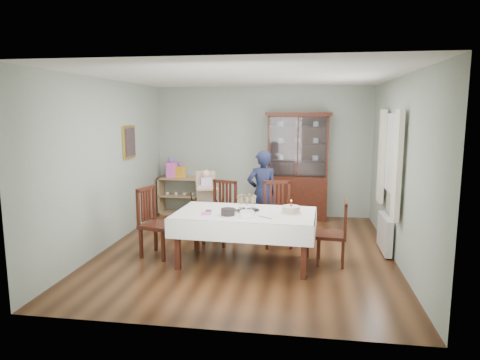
% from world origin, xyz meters
% --- Properties ---
extents(floor, '(5.00, 5.00, 0.00)m').
position_xyz_m(floor, '(0.00, 0.00, 0.00)').
color(floor, '#593319').
rests_on(floor, ground).
extents(room_shell, '(5.00, 5.00, 5.00)m').
position_xyz_m(room_shell, '(0.00, 0.53, 1.70)').
color(room_shell, '#9EAA99').
rests_on(room_shell, floor).
extents(dining_table, '(2.06, 1.25, 0.76)m').
position_xyz_m(dining_table, '(0.06, -0.52, 0.38)').
color(dining_table, '#431D10').
rests_on(dining_table, floor).
extents(china_cabinet, '(1.30, 0.48, 2.18)m').
position_xyz_m(china_cabinet, '(0.75, 2.26, 1.12)').
color(china_cabinet, '#431D10').
rests_on(china_cabinet, floor).
extents(sideboard, '(0.90, 0.38, 0.80)m').
position_xyz_m(sideboard, '(-1.75, 2.28, 0.40)').
color(sideboard, tan).
rests_on(sideboard, floor).
extents(picture_frame, '(0.04, 0.48, 0.58)m').
position_xyz_m(picture_frame, '(-2.22, 0.80, 1.65)').
color(picture_frame, gold).
rests_on(picture_frame, room_shell).
extents(window, '(0.04, 1.02, 1.22)m').
position_xyz_m(window, '(2.22, 0.30, 1.55)').
color(window, white).
rests_on(window, room_shell).
extents(curtain_left, '(0.07, 0.30, 1.55)m').
position_xyz_m(curtain_left, '(2.16, -0.32, 1.45)').
color(curtain_left, silver).
rests_on(curtain_left, room_shell).
extents(curtain_right, '(0.07, 0.30, 1.55)m').
position_xyz_m(curtain_right, '(2.16, 0.92, 1.45)').
color(curtain_right, silver).
rests_on(curtain_right, room_shell).
extents(radiator, '(0.10, 0.80, 0.55)m').
position_xyz_m(radiator, '(2.16, 0.30, 0.30)').
color(radiator, white).
rests_on(radiator, floor).
extents(chair_far_left, '(0.59, 0.59, 1.04)m').
position_xyz_m(chair_far_left, '(-0.50, 0.38, 0.31)').
color(chair_far_left, '#431D10').
rests_on(chair_far_left, floor).
extents(chair_far_right, '(0.55, 0.55, 1.05)m').
position_xyz_m(chair_far_right, '(0.47, 0.40, 0.31)').
color(chair_far_right, '#431D10').
rests_on(chair_far_right, floor).
extents(chair_end_left, '(0.58, 0.58, 1.06)m').
position_xyz_m(chair_end_left, '(-1.30, -0.42, 0.31)').
color(chair_end_left, '#431D10').
rests_on(chair_end_left, floor).
extents(chair_end_right, '(0.45, 0.45, 0.94)m').
position_xyz_m(chair_end_right, '(1.31, -0.38, 0.28)').
color(chair_end_right, '#431D10').
rests_on(chair_end_right, floor).
extents(woman, '(0.65, 0.55, 1.52)m').
position_xyz_m(woman, '(0.15, 0.98, 0.76)').
color(woman, '#161A32').
rests_on(woman, floor).
extents(high_chair, '(0.63, 0.63, 1.12)m').
position_xyz_m(high_chair, '(-0.91, 1.20, 0.44)').
color(high_chair, black).
rests_on(high_chair, floor).
extents(champagne_tray, '(0.38, 0.38, 0.23)m').
position_xyz_m(champagne_tray, '(0.07, -0.45, 0.84)').
color(champagne_tray, silver).
rests_on(champagne_tray, dining_table).
extents(birthday_cake, '(0.29, 0.29, 0.20)m').
position_xyz_m(birthday_cake, '(0.71, -0.51, 0.81)').
color(birthday_cake, white).
rests_on(birthday_cake, dining_table).
extents(plate_stack_dark, '(0.23, 0.23, 0.09)m').
position_xyz_m(plate_stack_dark, '(-0.15, -0.73, 0.81)').
color(plate_stack_dark, black).
rests_on(plate_stack_dark, dining_table).
extents(plate_stack_white, '(0.22, 0.22, 0.09)m').
position_xyz_m(plate_stack_white, '(0.12, -0.79, 0.80)').
color(plate_stack_white, white).
rests_on(plate_stack_white, dining_table).
extents(napkin_stack, '(0.15, 0.15, 0.02)m').
position_xyz_m(napkin_stack, '(-0.46, -0.72, 0.77)').
color(napkin_stack, '#E956BD').
rests_on(napkin_stack, dining_table).
extents(cutlery, '(0.14, 0.18, 0.01)m').
position_xyz_m(cutlery, '(-0.51, -0.55, 0.77)').
color(cutlery, silver).
rests_on(cutlery, dining_table).
extents(cake_knife, '(0.21, 0.17, 0.01)m').
position_xyz_m(cake_knife, '(0.37, -0.81, 0.77)').
color(cake_knife, silver).
rests_on(cake_knife, dining_table).
extents(gift_bag_pink, '(0.27, 0.21, 0.43)m').
position_xyz_m(gift_bag_pink, '(-1.92, 2.26, 0.99)').
color(gift_bag_pink, '#E956BD').
rests_on(gift_bag_pink, sideboard).
extents(gift_bag_orange, '(0.21, 0.16, 0.34)m').
position_xyz_m(gift_bag_orange, '(-1.72, 2.26, 0.95)').
color(gift_bag_orange, '#F7A127').
rests_on(gift_bag_orange, sideboard).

